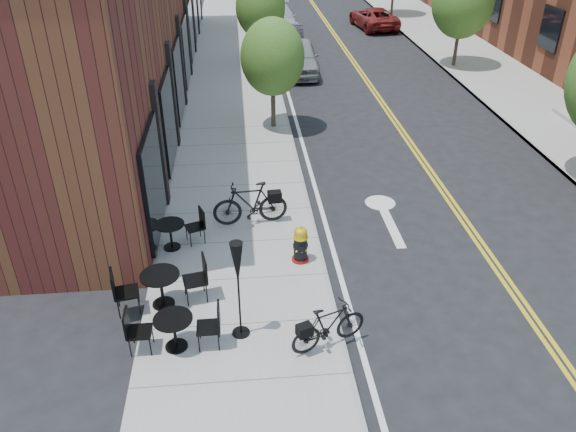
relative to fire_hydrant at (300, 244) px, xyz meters
name	(u,v)px	position (x,y,z in m)	size (l,w,h in m)	color
ground	(328,278)	(0.57, -0.58, -0.56)	(120.00, 120.00, 0.00)	black
sidewalk_near	(235,119)	(-1.43, 9.42, -0.50)	(4.00, 70.00, 0.12)	#9E9B93
sidewalk_far	(540,108)	(10.57, 9.42, -0.50)	(4.00, 70.00, 0.12)	#9E9B93
building_near	(116,5)	(-5.93, 13.42, 2.94)	(5.00, 28.00, 7.00)	#4A1B18
tree_near_a	(273,57)	(-0.03, 8.42, 2.05)	(2.20, 2.20, 3.81)	#382B1E
tree_near_b	(261,8)	(-0.03, 16.42, 2.16)	(2.30, 2.30, 3.98)	#382B1E
tree_far_b	(463,1)	(9.17, 15.42, 2.50)	(2.80, 2.80, 4.62)	#382B1E
fire_hydrant	(300,244)	(0.00, 0.00, 0.00)	(0.43, 0.43, 0.92)	maroon
bicycle_left	(250,203)	(-1.09, 1.78, 0.14)	(0.54, 1.92, 1.15)	black
bicycle_right	(329,326)	(0.22, -2.83, 0.04)	(0.44, 1.57, 0.94)	black
bistro_set_a	(174,328)	(-2.67, -2.62, 0.03)	(1.70, 0.74, 0.92)	black
bistro_set_b	(161,285)	(-3.03, -1.33, 0.07)	(1.92, 0.95, 1.01)	black
bistro_set_c	(170,232)	(-3.03, 0.81, 0.01)	(1.66, 0.96, 0.88)	black
patio_umbrella	(238,270)	(-1.43, -2.36, 1.09)	(0.34, 0.34, 2.13)	black
parked_car_a	(299,57)	(1.64, 15.26, 0.18)	(1.75, 4.34, 1.48)	gray
parked_car_b	(289,40)	(1.53, 18.94, 0.10)	(1.38, 3.97, 1.31)	black
parked_car_c	(279,18)	(1.41, 24.03, 0.13)	(1.93, 4.75, 1.38)	#BABABF
parked_car_far	(374,18)	(7.17, 24.06, 0.06)	(2.04, 4.42, 1.23)	maroon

